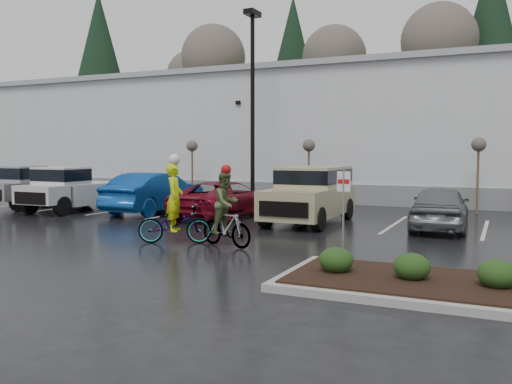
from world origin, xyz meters
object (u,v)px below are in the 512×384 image
at_px(sapling_mid, 309,149).
at_px(car_blue, 155,193).
at_px(car_grey, 440,207).
at_px(fire_lane_sign, 343,206).
at_px(sapling_west, 192,149).
at_px(cyclist_hivis, 175,216).
at_px(pickup_silver, 35,186).
at_px(pickup_white, 77,188).
at_px(suv_tan, 309,195).
at_px(sapling_east, 479,149).
at_px(cyclist_olive, 226,217).
at_px(car_red, 225,199).
at_px(lamppost, 253,87).

relative_size(sapling_mid, car_blue, 0.61).
height_order(car_blue, car_grey, car_blue).
distance_m(fire_lane_sign, car_blue, 12.62).
relative_size(sapling_west, cyclist_hivis, 1.26).
height_order(fire_lane_sign, car_blue, fire_lane_sign).
bearing_deg(pickup_silver, car_blue, 2.30).
height_order(pickup_white, suv_tan, suv_tan).
distance_m(suv_tan, cyclist_hivis, 6.09).
xyz_separation_m(pickup_silver, suv_tan, (13.69, -0.11, 0.05)).
distance_m(sapling_west, sapling_east, 14.00).
distance_m(pickup_silver, cyclist_olive, 14.44).
relative_size(fire_lane_sign, suv_tan, 0.43).
distance_m(sapling_east, cyclist_hivis, 13.94).
xyz_separation_m(car_red, cyclist_olive, (3.12, -5.80, 0.10)).
bearing_deg(car_red, sapling_west, -44.44).
distance_m(sapling_west, pickup_silver, 7.90).
height_order(sapling_west, car_grey, sapling_west).
relative_size(sapling_west, cyclist_olive, 1.42).
bearing_deg(sapling_mid, lamppost, -158.20).
bearing_deg(lamppost, sapling_east, 5.71).
height_order(fire_lane_sign, car_grey, fire_lane_sign).
height_order(lamppost, fire_lane_sign, lamppost).
relative_size(suv_tan, car_grey, 1.15).
xyz_separation_m(sapling_mid, car_grey, (6.61, -5.64, -1.97)).
bearing_deg(suv_tan, pickup_silver, 179.55).
bearing_deg(cyclist_olive, pickup_white, 79.56).
distance_m(sapling_mid, fire_lane_sign, 13.92).
xyz_separation_m(fire_lane_sign, pickup_silver, (-16.91, 7.03, -0.43)).
distance_m(pickup_white, car_blue, 3.71).
relative_size(fire_lane_sign, car_blue, 0.42).
bearing_deg(car_blue, suv_tan, 177.41).
distance_m(pickup_white, cyclist_olive, 11.51).
xyz_separation_m(sapling_west, pickup_silver, (-5.11, -5.77, -1.75)).
height_order(lamppost, cyclist_olive, lamppost).
xyz_separation_m(car_blue, suv_tan, (7.06, -0.37, 0.17)).
bearing_deg(sapling_west, suv_tan, -34.40).
distance_m(fire_lane_sign, car_grey, 7.31).
xyz_separation_m(fire_lane_sign, cyclist_hivis, (-5.26, 1.19, -0.63)).
relative_size(sapling_mid, pickup_silver, 0.62).
relative_size(sapling_east, suv_tan, 0.63).
height_order(lamppost, pickup_silver, lamppost).
distance_m(sapling_mid, pickup_white, 10.79).
xyz_separation_m(pickup_white, car_blue, (3.63, 0.76, -0.12)).
bearing_deg(suv_tan, car_blue, 176.98).
distance_m(sapling_mid, cyclist_olive, 11.77).
relative_size(pickup_white, car_blue, 1.00).
bearing_deg(car_grey, sapling_west, -25.89).
xyz_separation_m(lamppost, sapling_west, (-4.00, 1.00, -2.96)).
distance_m(pickup_white, cyclist_hivis, 10.17).
bearing_deg(car_grey, cyclist_hivis, 39.68).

